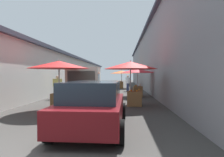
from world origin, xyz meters
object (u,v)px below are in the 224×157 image
at_px(fruit_stall_mid_lane, 131,69).
at_px(hatchback_car, 94,105).
at_px(fruit_stall_far_right, 121,74).
at_px(vendor_in_shade, 57,85).
at_px(vendor_by_crates, 128,82).
at_px(parked_scooter, 69,90).
at_px(fruit_stall_far_left, 138,74).
at_px(delivery_truck, 85,85).
at_px(fruit_stall_near_left, 59,70).

xyz_separation_m(fruit_stall_mid_lane, hatchback_car, (-4.45, 1.30, -1.23)).
xyz_separation_m(fruit_stall_far_right, vendor_in_shade, (-10.62, 4.31, -0.85)).
distance_m(fruit_stall_far_right, vendor_in_shade, 11.50).
xyz_separation_m(vendor_by_crates, parked_scooter, (-4.10, 4.84, -0.49)).
relative_size(fruit_stall_far_left, vendor_by_crates, 1.67).
bearing_deg(parked_scooter, fruit_stall_far_left, -94.80).
xyz_separation_m(fruit_stall_mid_lane, vendor_by_crates, (8.99, -0.02, -1.03)).
distance_m(vendor_by_crates, vendor_in_shade, 8.07).
height_order(hatchback_car, delivery_truck, delivery_truck).
distance_m(fruit_stall_far_right, fruit_stall_near_left, 15.10).
bearing_deg(fruit_stall_near_left, fruit_stall_far_left, -34.12).
xyz_separation_m(fruit_stall_near_left, vendor_by_crates, (10.55, -3.41, -0.95)).
relative_size(fruit_stall_mid_lane, delivery_truck, 0.57).
bearing_deg(fruit_stall_near_left, delivery_truck, -13.95).
bearing_deg(hatchback_car, fruit_stall_near_left, 35.86).
relative_size(fruit_stall_near_left, hatchback_car, 0.71).
height_order(fruit_stall_near_left, delivery_truck, fruit_stall_near_left).
relative_size(fruit_stall_far_right, parked_scooter, 1.73).
xyz_separation_m(fruit_stall_far_left, fruit_stall_near_left, (-6.00, 4.06, 0.15)).
height_order(fruit_stall_near_left, vendor_in_shade, fruit_stall_near_left).
xyz_separation_m(fruit_stall_far_left, parked_scooter, (0.46, 5.50, -1.29)).
distance_m(fruit_stall_far_right, fruit_stall_mid_lane, 13.31).
height_order(hatchback_car, vendor_in_shade, vendor_in_shade).
bearing_deg(fruit_stall_far_right, hatchback_car, 177.98).
relative_size(delivery_truck, vendor_by_crates, 3.07).
relative_size(fruit_stall_far_left, delivery_truck, 0.54).
distance_m(fruit_stall_near_left, vendor_by_crates, 11.13).
height_order(fruit_stall_far_left, vendor_by_crates, fruit_stall_far_left).
relative_size(fruit_stall_far_right, hatchback_car, 0.73).
xyz_separation_m(fruit_stall_far_left, hatchback_car, (-8.88, 1.98, -1.00)).
bearing_deg(fruit_stall_near_left, vendor_by_crates, -17.89).
relative_size(fruit_stall_far_right, delivery_truck, 0.58).
xyz_separation_m(fruit_stall_far_right, vendor_by_crates, (-4.30, -0.69, -0.84)).
relative_size(fruit_stall_mid_lane, vendor_in_shade, 1.78).
bearing_deg(fruit_stall_mid_lane, fruit_stall_far_right, 2.90).
xyz_separation_m(delivery_truck, vendor_in_shade, (1.50, 2.27, -0.12)).
relative_size(fruit_stall_far_left, fruit_stall_near_left, 0.97).
xyz_separation_m(fruit_stall_far_left, fruit_stall_mid_lane, (-4.43, 0.68, 0.23)).
height_order(fruit_stall_near_left, parked_scooter, fruit_stall_near_left).
xyz_separation_m(fruit_stall_mid_lane, parked_scooter, (4.90, 4.82, -1.52)).
relative_size(hatchback_car, vendor_in_shade, 2.45).
relative_size(delivery_truck, vendor_in_shade, 3.11).
bearing_deg(delivery_truck, fruit_stall_near_left, 166.05).
bearing_deg(fruit_stall_near_left, vendor_in_shade, 20.71).
height_order(fruit_stall_far_left, vendor_in_shade, fruit_stall_far_left).
bearing_deg(parked_scooter, delivery_truck, -150.47).
distance_m(fruit_stall_near_left, vendor_in_shade, 4.62).
height_order(fruit_stall_far_left, fruit_stall_near_left, fruit_stall_near_left).
bearing_deg(fruit_stall_far_left, parked_scooter, 85.20).
bearing_deg(hatchback_car, fruit_stall_mid_lane, -16.30).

